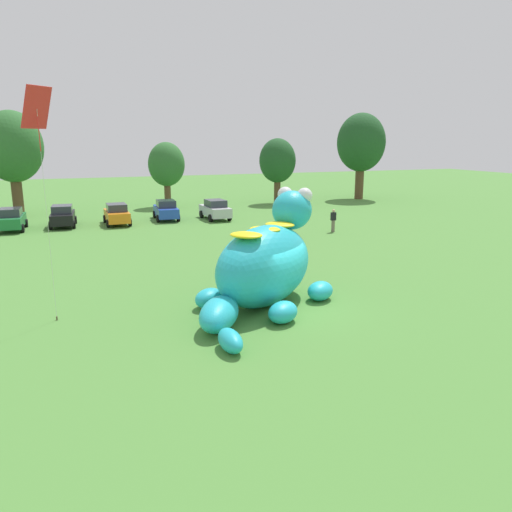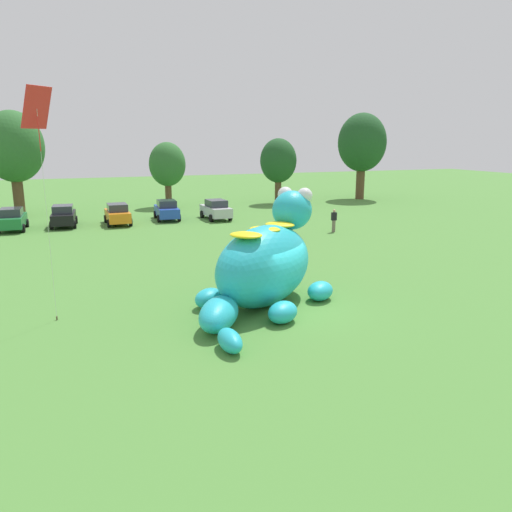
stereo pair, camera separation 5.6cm
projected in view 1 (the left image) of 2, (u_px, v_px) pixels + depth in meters
name	position (u px, v px, depth m)	size (l,w,h in m)	color
ground_plane	(296.00, 309.00, 20.37)	(160.00, 160.00, 0.00)	#4C8438
giant_inflatable_creature	(265.00, 264.00, 20.72)	(7.21, 8.18, 4.69)	#23B2C6
car_green	(11.00, 219.00, 38.06)	(2.09, 4.18, 1.72)	#1E7238
car_black	(63.00, 216.00, 39.76)	(2.15, 4.21, 1.72)	black
car_orange	(117.00, 214.00, 40.74)	(1.97, 4.12, 1.72)	orange
car_blue	(166.00, 210.00, 43.16)	(2.11, 4.19, 1.72)	#2347B7
car_silver	(215.00, 209.00, 43.45)	(2.07, 4.17, 1.72)	#B7BABF
tree_left	(12.00, 147.00, 44.42)	(5.28, 5.28, 9.38)	brown
tree_mid_left	(166.00, 165.00, 50.89)	(3.71, 3.71, 6.59)	brown
tree_centre_left	(278.00, 161.00, 53.67)	(3.93, 3.93, 6.98)	brown
tree_centre	(361.00, 143.00, 57.48)	(5.54, 5.54, 9.84)	brown
spectator_near_inflatable	(333.00, 221.00, 37.45)	(0.38, 0.26, 1.71)	#726656
spectator_mid_field	(290.00, 223.00, 36.23)	(0.38, 0.26, 1.71)	#2D334C
tethered_flying_kite	(37.00, 111.00, 17.39)	(1.13, 1.13, 8.58)	brown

